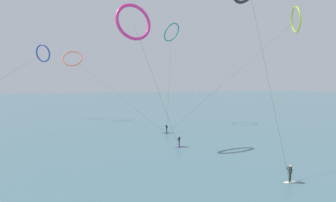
{
  "coord_description": "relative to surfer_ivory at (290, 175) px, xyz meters",
  "views": [
    {
      "loc": [
        -5.56,
        -1.86,
        9.45
      ],
      "look_at": [
        0.0,
        21.11,
        7.35
      ],
      "focal_mm": 22.45,
      "sensor_mm": 36.0,
      "label": 1
    }
  ],
  "objects": [
    {
      "name": "surfer_navy",
      "position": [
        -6.85,
        21.44,
        0.0
      ],
      "size": [
        1.4,
        0.68,
        1.7
      ],
      "rotation": [
        0.0,
        0.0,
        4.33
      ],
      "color": "navy",
      "rests_on": "ground"
    },
    {
      "name": "kite_teal",
      "position": [
        -3.33,
        31.45,
        19.93
      ],
      "size": [
        6.15,
        12.54,
        22.7
      ],
      "rotation": [
        0.0,
        0.0,
        3.83
      ],
      "color": "teal",
      "rests_on": "ground"
    },
    {
      "name": "kite_magenta",
      "position": [
        -13.2,
        14.25,
        16.91
      ],
      "size": [
        8.86,
        2.73,
        20.31
      ],
      "rotation": [
        0.0,
        0.0,
        0.3
      ],
      "color": "#CC288E",
      "rests_on": "ground"
    },
    {
      "name": "kite_lime",
      "position": [
        18.42,
        19.23,
        20.75
      ],
      "size": [
        26.92,
        4.9,
        24.11
      ],
      "rotation": [
        0.0,
        0.0,
        1.09
      ],
      "color": "#8CC62D",
      "rests_on": "ground"
    },
    {
      "name": "kite_cobalt",
      "position": [
        -34.11,
        45.38,
        16.1
      ],
      "size": [
        4.72,
        49.54,
        19.24
      ],
      "rotation": [
        0.0,
        0.0,
        2.6
      ],
      "color": "#2647B7",
      "rests_on": "ground"
    },
    {
      "name": "sea_water",
      "position": [
        -10.04,
        92.22,
        -0.78
      ],
      "size": [
        400.0,
        200.0,
        0.08
      ],
      "primitive_type": "cube",
      "color": "#476B75",
      "rests_on": "ground"
    },
    {
      "name": "surfer_ivory",
      "position": [
        0.0,
        0.0,
        0.0
      ],
      "size": [
        1.4,
        0.7,
        1.7
      ],
      "rotation": [
        0.0,
        0.0,
        3.68
      ],
      "color": "silver",
      "rests_on": "ground"
    },
    {
      "name": "kite_coral",
      "position": [
        -26.14,
        40.52,
        14.49
      ],
      "size": [
        21.73,
        20.65,
        17.37
      ],
      "rotation": [
        0.0,
        0.0,
        6.22
      ],
      "color": "#EA7260",
      "rests_on": "ground"
    },
    {
      "name": "surfer_violet",
      "position": [
        -6.99,
        12.87,
        0.0
      ],
      "size": [
        1.4,
        0.63,
        1.7
      ],
      "rotation": [
        0.0,
        0.0,
        1.36
      ],
      "color": "purple",
      "rests_on": "ground"
    }
  ]
}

